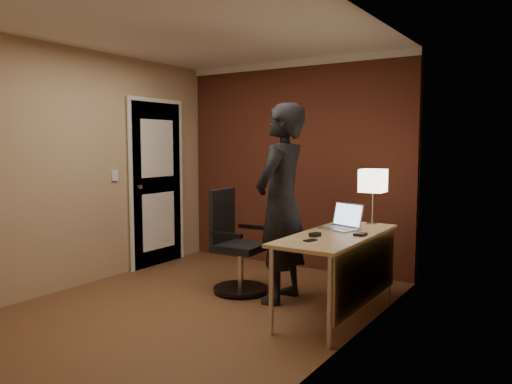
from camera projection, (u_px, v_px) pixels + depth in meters
room at (257, 156)px, 5.87m from camera, size 4.00×4.00×4.00m
desk at (345, 249)px, 4.30m from camera, size 0.60×1.50×0.73m
desk_lamp at (373, 181)px, 4.77m from camera, size 0.22×0.22×0.54m
laptop at (343, 222)px, 4.57m from camera, size 0.39×0.35×0.23m
mouse at (315, 235)px, 4.19m from camera, size 0.08×0.11×0.03m
phone at (310, 240)px, 4.00m from camera, size 0.08×0.13×0.01m
wallet at (360, 234)px, 4.24m from camera, size 0.09×0.11×0.02m
office_chair at (235, 248)px, 5.06m from camera, size 0.56×0.58×1.02m
person at (281, 203)px, 4.73m from camera, size 0.49×0.71×1.89m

